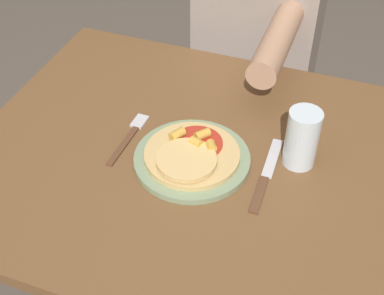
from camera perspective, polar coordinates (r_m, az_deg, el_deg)
dining_table at (r=1.24m, az=-1.04°, el=-5.33°), size 0.90×0.79×0.77m
plate at (r=1.11m, az=0.00°, el=-1.25°), size 0.24×0.24×0.01m
pizza at (r=1.10m, az=-0.07°, el=-0.70°), size 0.20×0.20×0.04m
fork at (r=1.18m, az=-6.63°, el=1.29°), size 0.03×0.18×0.00m
knife at (r=1.10m, az=7.89°, el=-2.97°), size 0.03×0.22×0.00m
drinking_glass at (r=1.10m, az=11.65°, el=0.98°), size 0.07×0.07×0.13m
person_diner at (r=1.63m, az=6.96°, el=10.66°), size 0.34×0.52×1.20m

